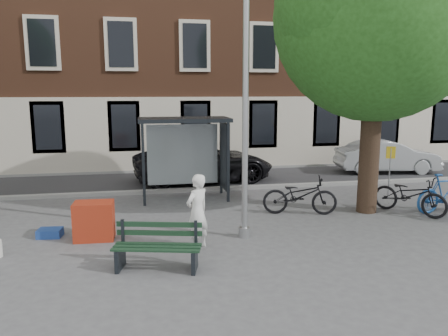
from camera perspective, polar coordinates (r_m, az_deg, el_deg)
ground at (r=10.60m, az=2.67°, el=-8.97°), size 90.00×90.00×0.00m
road at (r=17.25m, az=-2.83°, el=-1.50°), size 40.00×4.00×0.01m
curb_near at (r=15.30m, az=-1.76°, el=-2.77°), size 40.00×0.25×0.12m
curb_far at (r=19.19m, az=-3.68°, el=-0.17°), size 40.00×0.25×0.12m
building_row at (r=23.13m, az=-5.23°, el=18.82°), size 30.00×8.00×14.00m
lamppost at (r=10.04m, az=2.80°, el=6.22°), size 0.28×0.35×6.11m
tree_right at (r=13.01m, az=19.78°, el=19.05°), size 5.76×5.60×8.20m
bus_shelter at (r=14.04m, az=-3.66°, el=3.75°), size 2.85×1.45×2.62m
painter at (r=9.62m, az=-3.51°, el=-5.73°), size 0.73×0.70×1.68m
bench at (r=8.78m, az=-8.67°, el=-10.39°), size 1.79×0.94×0.88m
bike_a at (r=12.51m, az=9.87°, el=-3.54°), size 2.19×1.24×1.09m
bike_b at (r=13.97m, az=26.95°, el=-2.94°), size 1.96×0.72×1.15m
bike_c at (r=13.45m, az=23.09°, el=-3.24°), size 1.78×2.13×1.10m
car_dark at (r=16.85m, az=-2.66°, el=0.78°), size 5.62×3.11×1.49m
car_silver at (r=19.89m, az=20.52°, el=1.44°), size 4.40×2.05×1.40m
red_stand at (r=10.73m, az=-16.61°, el=-6.63°), size 0.93×0.64×0.90m
blue_crate at (r=11.35m, az=-21.78°, el=-7.88°), size 0.59×0.46×0.20m
notice_sign at (r=14.93m, az=20.88°, el=0.70°), size 0.29×0.09×1.71m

